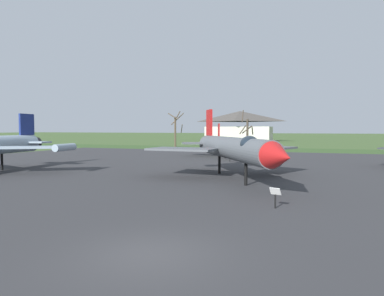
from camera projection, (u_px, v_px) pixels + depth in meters
name	position (u px, v px, depth m)	size (l,w,h in m)	color
ground_plane	(149.00, 256.00, 10.34)	(600.00, 600.00, 0.00)	#425B2D
asphalt_apron	(257.00, 177.00, 27.35)	(79.50, 60.62, 0.05)	#333335
grass_verge_strip	(294.00, 150.00, 61.32)	(139.50, 12.00, 0.06)	#365326
jet_fighter_rear_center	(233.00, 148.00, 25.45)	(11.72, 15.47, 5.51)	#565B60
info_placard_rear_center	(275.00, 196.00, 16.31)	(0.55, 0.35, 1.02)	black
jet_fighter_rear_left	(223.00, 143.00, 46.17)	(10.27, 12.71, 4.54)	#4C6B47
info_placard_rear_left	(230.00, 156.00, 39.17)	(0.49, 0.24, 1.11)	black
bare_tree_far_left	(176.00, 128.00, 72.34)	(3.05, 3.08, 7.45)	brown
bare_tree_left_of_center	(247.00, 132.00, 63.42)	(2.44, 2.39, 7.20)	#42382D
visitor_building	(240.00, 126.00, 106.62)	(20.31, 14.89, 9.16)	beige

